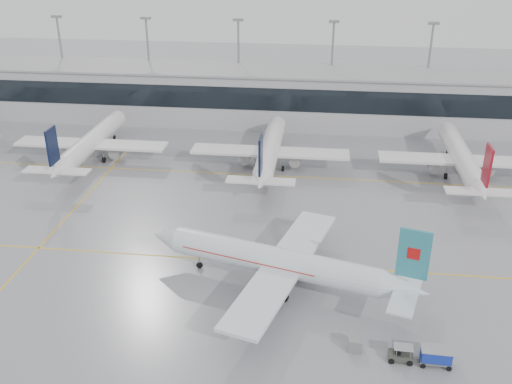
# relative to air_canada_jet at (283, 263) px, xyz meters

# --- Properties ---
(ground) EXTENTS (320.00, 320.00, 0.00)m
(ground) POSITION_rel_air_canada_jet_xyz_m (-5.53, 5.62, -3.70)
(ground) COLOR gray
(ground) RESTS_ON ground
(taxi_line_main) EXTENTS (120.00, 0.25, 0.01)m
(taxi_line_main) POSITION_rel_air_canada_jet_xyz_m (-5.53, 5.62, -3.70)
(taxi_line_main) COLOR gold
(taxi_line_main) RESTS_ON ground
(taxi_line_north) EXTENTS (120.00, 0.25, 0.01)m
(taxi_line_north) POSITION_rel_air_canada_jet_xyz_m (-5.53, 35.62, -3.70)
(taxi_line_north) COLOR gold
(taxi_line_north) RESTS_ON ground
(taxi_line_cross) EXTENTS (0.25, 60.00, 0.01)m
(taxi_line_cross) POSITION_rel_air_canada_jet_xyz_m (-35.53, 20.62, -3.70)
(taxi_line_cross) COLOR gold
(taxi_line_cross) RESTS_ON ground
(terminal) EXTENTS (180.00, 15.00, 12.00)m
(terminal) POSITION_rel_air_canada_jet_xyz_m (-5.53, 67.62, 2.30)
(terminal) COLOR #9F9FA3
(terminal) RESTS_ON ground
(terminal_glass) EXTENTS (180.00, 0.20, 5.00)m
(terminal_glass) POSITION_rel_air_canada_jet_xyz_m (-5.53, 60.07, 3.80)
(terminal_glass) COLOR black
(terminal_glass) RESTS_ON ground
(terminal_roof) EXTENTS (182.00, 16.00, 0.40)m
(terminal_roof) POSITION_rel_air_canada_jet_xyz_m (-5.53, 67.62, 8.50)
(terminal_roof) COLOR gray
(terminal_roof) RESTS_ON ground
(light_masts) EXTENTS (156.40, 1.00, 22.60)m
(light_masts) POSITION_rel_air_canada_jet_xyz_m (-5.53, 73.62, 9.64)
(light_masts) COLOR gray
(light_masts) RESTS_ON ground
(air_canada_jet) EXTENTS (36.41, 29.74, 11.66)m
(air_canada_jet) POSITION_rel_air_canada_jet_xyz_m (0.00, 0.00, 0.00)
(air_canada_jet) COLOR silver
(air_canada_jet) RESTS_ON ground
(parked_jet_b) EXTENTS (29.64, 36.96, 11.72)m
(parked_jet_b) POSITION_rel_air_canada_jet_xyz_m (-40.53, 39.31, 0.01)
(parked_jet_b) COLOR silver
(parked_jet_b) RESTS_ON ground
(parked_jet_c) EXTENTS (29.64, 36.96, 11.72)m
(parked_jet_c) POSITION_rel_air_canada_jet_xyz_m (-5.53, 39.31, 0.01)
(parked_jet_c) COLOR silver
(parked_jet_c) RESTS_ON ground
(parked_jet_d) EXTENTS (29.64, 36.96, 11.72)m
(parked_jet_d) POSITION_rel_air_canada_jet_xyz_m (29.47, 39.31, 0.01)
(parked_jet_d) COLOR silver
(parked_jet_d) RESTS_ON ground
(baggage_tug) EXTENTS (3.82, 1.67, 1.84)m
(baggage_tug) POSITION_rel_air_canada_jet_xyz_m (13.52, -11.90, -3.05)
(baggage_tug) COLOR #353831
(baggage_tug) RESTS_ON ground
(baggage_cart) EXTENTS (3.35, 1.96, 2.03)m
(baggage_cart) POSITION_rel_air_canada_jet_xyz_m (17.12, -12.03, -2.52)
(baggage_cart) COLOR gray
(baggage_cart) RESTS_ON ground
(gse_unit) EXTENTS (1.56, 1.46, 1.51)m
(gse_unit) POSITION_rel_air_canada_jet_xyz_m (8.78, -10.81, -2.95)
(gse_unit) COLOR slate
(gse_unit) RESTS_ON ground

